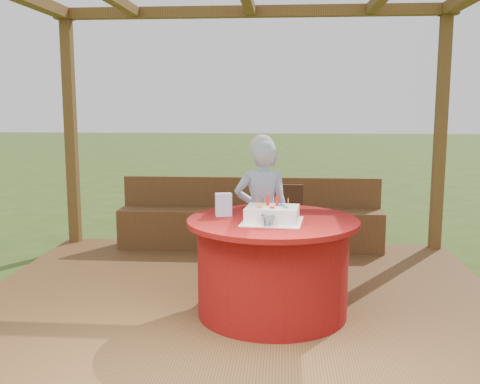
{
  "coord_description": "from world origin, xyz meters",
  "views": [
    {
      "loc": [
        0.38,
        -4.59,
        1.76
      ],
      "look_at": [
        0.0,
        0.25,
        1.0
      ],
      "focal_mm": 42.0,
      "sensor_mm": 36.0,
      "label": 1
    }
  ],
  "objects_px": {
    "drinking_glass": "(268,221)",
    "gift_bag": "(223,205)",
    "table": "(272,266)",
    "elderly_woman": "(262,212)",
    "birthday_cake": "(272,214)",
    "bench": "(250,225)",
    "chair": "(283,224)"
  },
  "relations": [
    {
      "from": "chair",
      "to": "birthday_cake",
      "type": "bearing_deg",
      "value": -93.41
    },
    {
      "from": "chair",
      "to": "drinking_glass",
      "type": "relative_size",
      "value": 8.57
    },
    {
      "from": "bench",
      "to": "elderly_woman",
      "type": "distance_m",
      "value": 1.49
    },
    {
      "from": "elderly_woman",
      "to": "table",
      "type": "bearing_deg",
      "value": -80.18
    },
    {
      "from": "bench",
      "to": "elderly_woman",
      "type": "height_order",
      "value": "elderly_woman"
    },
    {
      "from": "elderly_woman",
      "to": "gift_bag",
      "type": "height_order",
      "value": "elderly_woman"
    },
    {
      "from": "table",
      "to": "chair",
      "type": "height_order",
      "value": "chair"
    },
    {
      "from": "elderly_woman",
      "to": "drinking_glass",
      "type": "distance_m",
      "value": 0.93
    },
    {
      "from": "chair",
      "to": "elderly_woman",
      "type": "distance_m",
      "value": 0.66
    },
    {
      "from": "table",
      "to": "chair",
      "type": "xyz_separation_m",
      "value": [
        0.08,
        1.23,
        0.07
      ]
    },
    {
      "from": "chair",
      "to": "drinking_glass",
      "type": "bearing_deg",
      "value": -94.03
    },
    {
      "from": "drinking_glass",
      "to": "gift_bag",
      "type": "bearing_deg",
      "value": 134.04
    },
    {
      "from": "birthday_cake",
      "to": "chair",
      "type": "bearing_deg",
      "value": 86.59
    },
    {
      "from": "bench",
      "to": "birthday_cake",
      "type": "relative_size",
      "value": 6.19
    },
    {
      "from": "birthday_cake",
      "to": "drinking_glass",
      "type": "distance_m",
      "value": 0.18
    },
    {
      "from": "birthday_cake",
      "to": "drinking_glass",
      "type": "bearing_deg",
      "value": -98.73
    },
    {
      "from": "elderly_woman",
      "to": "birthday_cake",
      "type": "relative_size",
      "value": 2.85
    },
    {
      "from": "bench",
      "to": "gift_bag",
      "type": "bearing_deg",
      "value": -92.74
    },
    {
      "from": "bench",
      "to": "table",
      "type": "distance_m",
      "value": 2.08
    },
    {
      "from": "elderly_woman",
      "to": "birthday_cake",
      "type": "bearing_deg",
      "value": -81.8
    },
    {
      "from": "elderly_woman",
      "to": "bench",
      "type": "bearing_deg",
      "value": 97.65
    },
    {
      "from": "chair",
      "to": "birthday_cake",
      "type": "height_order",
      "value": "birthday_cake"
    },
    {
      "from": "bench",
      "to": "drinking_glass",
      "type": "xyz_separation_m",
      "value": [
        0.27,
        -2.33,
        0.54
      ]
    },
    {
      "from": "table",
      "to": "drinking_glass",
      "type": "height_order",
      "value": "drinking_glass"
    },
    {
      "from": "table",
      "to": "gift_bag",
      "type": "height_order",
      "value": "gift_bag"
    },
    {
      "from": "elderly_woman",
      "to": "chair",
      "type": "bearing_deg",
      "value": 72.56
    },
    {
      "from": "birthday_cake",
      "to": "gift_bag",
      "type": "xyz_separation_m",
      "value": [
        -0.39,
        0.2,
        0.03
      ]
    },
    {
      "from": "elderly_woman",
      "to": "gift_bag",
      "type": "bearing_deg",
      "value": -117.78
    },
    {
      "from": "elderly_woman",
      "to": "birthday_cake",
      "type": "distance_m",
      "value": 0.76
    },
    {
      "from": "birthday_cake",
      "to": "gift_bag",
      "type": "relative_size",
      "value": 2.68
    },
    {
      "from": "bench",
      "to": "table",
      "type": "relative_size",
      "value": 2.26
    },
    {
      "from": "bench",
      "to": "chair",
      "type": "xyz_separation_m",
      "value": [
        0.38,
        -0.82,
        0.19
      ]
    }
  ]
}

